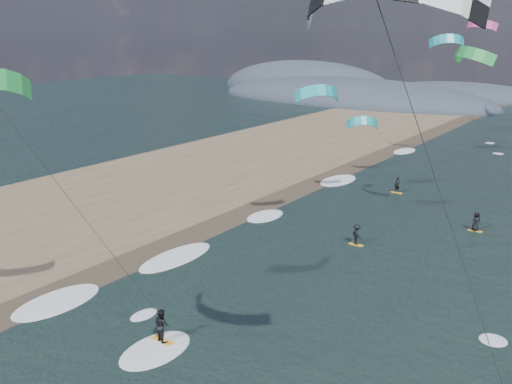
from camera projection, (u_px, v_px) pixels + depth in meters
The scene contains 7 objects.
wet_sand_strip at pixel (101, 275), 36.97m from camera, with size 3.00×240.00×0.00m, color #382D23.
coastal_hills at pixel (345, 96), 131.61m from camera, with size 80.00×41.00×15.00m.
kitesurfer_near_a at pixel (405, 94), 14.79m from camera, with size 8.03×8.44×17.55m.
kitesurfer_near_b at pixel (42, 172), 24.49m from camera, with size 6.87×9.36×14.50m.
far_kitesurfers at pixel (404, 220), 45.03m from camera, with size 10.32×15.46×1.59m.
bg_kite_field at pixel (487, 56), 59.95m from camera, with size 13.42×68.40×9.63m.
shoreline_surf at pixel (166, 256), 39.99m from camera, with size 2.40×79.40×0.11m.
Camera 1 is at (16.07, -11.66, 15.51)m, focal length 40.00 mm.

